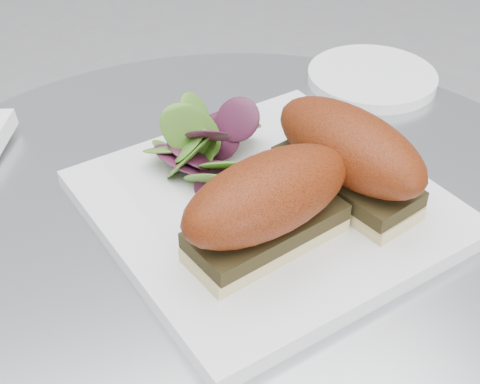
% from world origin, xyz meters
% --- Properties ---
extents(plate, '(0.33, 0.33, 0.02)m').
position_xyz_m(plate, '(0.04, 0.02, 0.74)').
color(plate, white).
rests_on(plate, table).
extents(sandwich_left, '(0.16, 0.11, 0.08)m').
position_xyz_m(sandwich_left, '(0.01, -0.03, 0.79)').
color(sandwich_left, '#CDC080').
rests_on(sandwich_left, plate).
extents(sandwich_right, '(0.11, 0.17, 0.08)m').
position_xyz_m(sandwich_right, '(0.10, 0.00, 0.79)').
color(sandwich_right, '#CDC080').
rests_on(sandwich_right, plate).
extents(salad, '(0.12, 0.12, 0.05)m').
position_xyz_m(salad, '(-0.01, 0.09, 0.77)').
color(salad, '#5B9430').
rests_on(salad, plate).
extents(saucer, '(0.15, 0.15, 0.01)m').
position_xyz_m(saucer, '(0.24, 0.20, 0.74)').
color(saucer, white).
rests_on(saucer, table).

